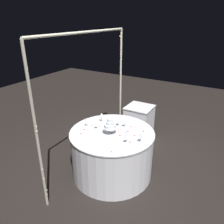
# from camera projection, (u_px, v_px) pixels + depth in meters

# --- Properties ---
(ground_plane) EXTENTS (12.00, 12.00, 0.00)m
(ground_plane) POSITION_uv_depth(u_px,v_px,m) (112.00, 172.00, 3.73)
(ground_plane) COLOR black
(decorative_arch) EXTENTS (2.17, 0.06, 2.25)m
(decorative_arch) POSITION_uv_depth(u_px,v_px,m) (88.00, 85.00, 3.34)
(decorative_arch) COLOR #B7B29E
(decorative_arch) RESTS_ON ground
(main_table) EXTENTS (1.33, 1.33, 0.78)m
(main_table) POSITION_uv_depth(u_px,v_px,m) (112.00, 153.00, 3.58)
(main_table) COLOR white
(main_table) RESTS_ON ground
(side_table) EXTENTS (0.51, 0.51, 0.76)m
(side_table) POSITION_uv_depth(u_px,v_px,m) (139.00, 124.00, 4.57)
(side_table) COLOR white
(side_table) RESTS_ON ground
(tiered_cake) EXTENTS (0.22, 0.22, 0.26)m
(tiered_cake) POSITION_uv_depth(u_px,v_px,m) (110.00, 125.00, 3.32)
(tiered_cake) COLOR silver
(tiered_cake) RESTS_ON main_table
(wine_glass_0) EXTENTS (0.06, 0.06, 0.16)m
(wine_glass_0) POSITION_uv_depth(u_px,v_px,m) (127.00, 136.00, 3.07)
(wine_glass_0) COLOR silver
(wine_glass_0) RESTS_ON main_table
(wine_glass_1) EXTENTS (0.06, 0.06, 0.14)m
(wine_glass_1) POSITION_uv_depth(u_px,v_px,m) (96.00, 123.00, 3.46)
(wine_glass_1) COLOR silver
(wine_glass_1) RESTS_ON main_table
(wine_glass_2) EXTENTS (0.07, 0.07, 0.15)m
(wine_glass_2) POSITION_uv_depth(u_px,v_px,m) (118.00, 120.00, 3.56)
(wine_glass_2) COLOR silver
(wine_glass_2) RESTS_ON main_table
(wine_glass_3) EXTENTS (0.06, 0.06, 0.15)m
(wine_glass_3) POSITION_uv_depth(u_px,v_px,m) (86.00, 120.00, 3.54)
(wine_glass_3) COLOR silver
(wine_glass_3) RESTS_ON main_table
(wine_glass_4) EXTENTS (0.07, 0.07, 0.15)m
(wine_glass_4) POSITION_uv_depth(u_px,v_px,m) (141.00, 136.00, 3.10)
(wine_glass_4) COLOR silver
(wine_glass_4) RESTS_ON main_table
(wine_glass_5) EXTENTS (0.06, 0.06, 0.17)m
(wine_glass_5) POSITION_uv_depth(u_px,v_px,m) (102.00, 115.00, 3.69)
(wine_glass_5) COLOR silver
(wine_glass_5) RESTS_ON main_table
(wine_glass_6) EXTENTS (0.06, 0.06, 0.15)m
(wine_glass_6) POSITION_uv_depth(u_px,v_px,m) (125.00, 121.00, 3.52)
(wine_glass_6) COLOR silver
(wine_glass_6) RESTS_ON main_table
(cake_knife) EXTENTS (0.23, 0.22, 0.01)m
(cake_knife) POSITION_uv_depth(u_px,v_px,m) (94.00, 138.00, 3.25)
(cake_knife) COLOR silver
(cake_knife) RESTS_ON main_table
(rose_petal_0) EXTENTS (0.03, 0.03, 0.00)m
(rose_petal_0) POSITION_uv_depth(u_px,v_px,m) (112.00, 120.00, 3.81)
(rose_petal_0) COLOR red
(rose_petal_0) RESTS_ON main_table
(rose_petal_1) EXTENTS (0.03, 0.03, 0.00)m
(rose_petal_1) POSITION_uv_depth(u_px,v_px,m) (106.00, 128.00, 3.53)
(rose_petal_1) COLOR red
(rose_petal_1) RESTS_ON main_table
(rose_petal_2) EXTENTS (0.03, 0.03, 0.00)m
(rose_petal_2) POSITION_uv_depth(u_px,v_px,m) (111.00, 152.00, 2.92)
(rose_petal_2) COLOR red
(rose_petal_2) RESTS_ON main_table
(rose_petal_3) EXTENTS (0.03, 0.03, 0.00)m
(rose_petal_3) POSITION_uv_depth(u_px,v_px,m) (100.00, 126.00, 3.58)
(rose_petal_3) COLOR red
(rose_petal_3) RESTS_ON main_table
(rose_petal_4) EXTENTS (0.03, 0.03, 0.00)m
(rose_petal_4) POSITION_uv_depth(u_px,v_px,m) (126.00, 132.00, 3.40)
(rose_petal_4) COLOR red
(rose_petal_4) RESTS_ON main_table
(rose_petal_5) EXTENTS (0.02, 0.03, 0.00)m
(rose_petal_5) POSITION_uv_depth(u_px,v_px,m) (92.00, 126.00, 3.61)
(rose_petal_5) COLOR red
(rose_petal_5) RESTS_ON main_table
(rose_petal_6) EXTENTS (0.04, 0.04, 0.00)m
(rose_petal_6) POSITION_uv_depth(u_px,v_px,m) (143.00, 131.00, 3.44)
(rose_petal_6) COLOR red
(rose_petal_6) RESTS_ON main_table
(rose_petal_7) EXTENTS (0.04, 0.04, 0.00)m
(rose_petal_7) POSITION_uv_depth(u_px,v_px,m) (128.00, 131.00, 3.43)
(rose_petal_7) COLOR red
(rose_petal_7) RESTS_ON main_table
(rose_petal_8) EXTENTS (0.03, 0.04, 0.00)m
(rose_petal_8) POSITION_uv_depth(u_px,v_px,m) (135.00, 135.00, 3.32)
(rose_petal_8) COLOR red
(rose_petal_8) RESTS_ON main_table
(rose_petal_9) EXTENTS (0.02, 0.03, 0.00)m
(rose_petal_9) POSITION_uv_depth(u_px,v_px,m) (118.00, 129.00, 3.51)
(rose_petal_9) COLOR red
(rose_petal_9) RESTS_ON main_table
(rose_petal_10) EXTENTS (0.04, 0.03, 0.00)m
(rose_petal_10) POSITION_uv_depth(u_px,v_px,m) (124.00, 121.00, 3.76)
(rose_petal_10) COLOR red
(rose_petal_10) RESTS_ON main_table
(rose_petal_11) EXTENTS (0.05, 0.05, 0.00)m
(rose_petal_11) POSITION_uv_depth(u_px,v_px,m) (120.00, 135.00, 3.32)
(rose_petal_11) COLOR red
(rose_petal_11) RESTS_ON main_table
(rose_petal_12) EXTENTS (0.02, 0.03, 0.00)m
(rose_petal_12) POSITION_uv_depth(u_px,v_px,m) (134.00, 128.00, 3.54)
(rose_petal_12) COLOR red
(rose_petal_12) RESTS_ON main_table
(rose_petal_13) EXTENTS (0.03, 0.02, 0.00)m
(rose_petal_13) POSITION_uv_depth(u_px,v_px,m) (81.00, 134.00, 3.36)
(rose_petal_13) COLOR red
(rose_petal_13) RESTS_ON main_table
(rose_petal_14) EXTENTS (0.04, 0.04, 0.00)m
(rose_petal_14) POSITION_uv_depth(u_px,v_px,m) (119.00, 131.00, 3.45)
(rose_petal_14) COLOR red
(rose_petal_14) RESTS_ON main_table
(rose_petal_15) EXTENTS (0.02, 0.03, 0.00)m
(rose_petal_15) POSITION_uv_depth(u_px,v_px,m) (131.00, 127.00, 3.58)
(rose_petal_15) COLOR red
(rose_petal_15) RESTS_ON main_table
(rose_petal_16) EXTENTS (0.03, 0.04, 0.00)m
(rose_petal_16) POSITION_uv_depth(u_px,v_px,m) (130.00, 142.00, 3.14)
(rose_petal_16) COLOR red
(rose_petal_16) RESTS_ON main_table
(rose_petal_17) EXTENTS (0.03, 0.04, 0.00)m
(rose_petal_17) POSITION_uv_depth(u_px,v_px,m) (84.00, 129.00, 3.49)
(rose_petal_17) COLOR red
(rose_petal_17) RESTS_ON main_table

